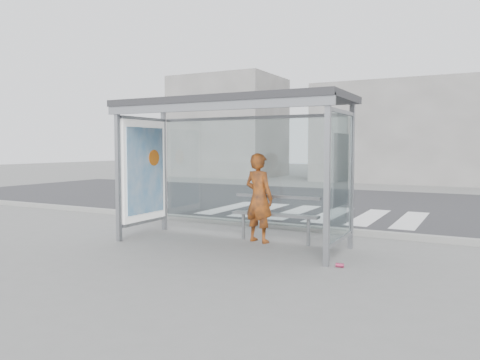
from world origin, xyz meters
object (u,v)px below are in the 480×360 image
object	(u,v)px
bench	(275,214)
soda_can	(340,265)
bus_shelter	(214,135)
person	(259,198)

from	to	relation	value
bench	soda_can	world-z (taller)	bench
bus_shelter	soda_can	size ratio (longest dim) A/B	36.16
person	bench	xyz separation A→B (m)	(0.27, 0.13, -0.31)
person	soda_can	world-z (taller)	person
person	soda_can	bearing A→B (deg)	163.02
bus_shelter	person	distance (m)	1.42
bus_shelter	soda_can	distance (m)	3.31
person	bus_shelter	bearing A→B (deg)	42.62
bus_shelter	person	xyz separation A→B (m)	(0.72, 0.39, -1.16)
person	soda_can	xyz separation A→B (m)	(1.85, -1.12, -0.79)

